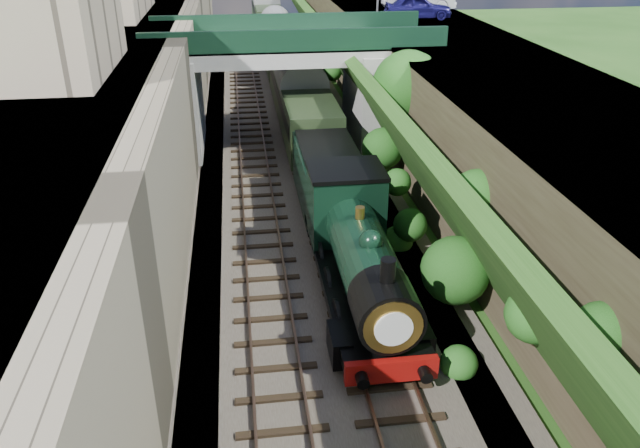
# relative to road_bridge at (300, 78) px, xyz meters

# --- Properties ---
(trackbed) EXTENTS (10.00, 90.00, 0.20)m
(trackbed) POSITION_rel_road_bridge_xyz_m (-0.94, -4.00, -3.98)
(trackbed) COLOR #473F38
(trackbed) RESTS_ON ground
(retaining_wall) EXTENTS (1.00, 90.00, 7.00)m
(retaining_wall) POSITION_rel_road_bridge_xyz_m (-6.44, -4.00, -0.58)
(retaining_wall) COLOR #756B56
(retaining_wall) RESTS_ON ground
(street_plateau_left) EXTENTS (6.00, 90.00, 7.00)m
(street_plateau_left) POSITION_rel_road_bridge_xyz_m (-9.94, -4.00, -0.58)
(street_plateau_left) COLOR #262628
(street_plateau_left) RESTS_ON ground
(street_plateau_right) EXTENTS (8.00, 90.00, 6.25)m
(street_plateau_right) POSITION_rel_road_bridge_xyz_m (8.56, -4.00, -0.95)
(street_plateau_right) COLOR #262628
(street_plateau_right) RESTS_ON ground
(embankment_slope) EXTENTS (4.37, 90.00, 6.36)m
(embankment_slope) POSITION_rel_road_bridge_xyz_m (4.08, -5.88, -1.29)
(embankment_slope) COLOR #1E4714
(embankment_slope) RESTS_ON ground
(track_left) EXTENTS (2.50, 90.00, 0.20)m
(track_left) POSITION_rel_road_bridge_xyz_m (-2.94, -4.00, -3.83)
(track_left) COLOR black
(track_left) RESTS_ON trackbed
(track_right) EXTENTS (2.50, 90.00, 0.20)m
(track_right) POSITION_rel_road_bridge_xyz_m (0.26, -4.00, -3.83)
(track_right) COLOR black
(track_right) RESTS_ON trackbed
(road_bridge) EXTENTS (16.00, 6.40, 7.25)m
(road_bridge) POSITION_rel_road_bridge_xyz_m (0.00, 0.00, 0.00)
(road_bridge) COLOR gray
(road_bridge) RESTS_ON ground
(building_near) EXTENTS (4.00, 8.00, 4.00)m
(building_near) POSITION_rel_road_bridge_xyz_m (-10.44, -10.00, 4.92)
(building_near) COLOR gray
(building_near) RESTS_ON street_plateau_left
(tree) EXTENTS (3.60, 3.80, 6.60)m
(tree) POSITION_rel_road_bridge_xyz_m (4.97, -5.37, 0.57)
(tree) COLOR black
(tree) RESTS_ON ground
(car_blue) EXTENTS (4.55, 2.17, 1.50)m
(car_blue) POSITION_rel_road_bridge_xyz_m (8.57, 6.44, 2.92)
(car_blue) COLOR #171457
(car_blue) RESTS_ON street_plateau_right
(locomotive) EXTENTS (3.10, 10.22, 3.83)m
(locomotive) POSITION_rel_road_bridge_xyz_m (0.26, -17.13, -2.18)
(locomotive) COLOR black
(locomotive) RESTS_ON trackbed
(tender) EXTENTS (2.70, 6.00, 3.05)m
(tender) POSITION_rel_road_bridge_xyz_m (0.26, -9.77, -2.46)
(tender) COLOR black
(tender) RESTS_ON trackbed
(coach_front) EXTENTS (2.90, 18.00, 3.70)m
(coach_front) POSITION_rel_road_bridge_xyz_m (0.26, 2.83, -2.03)
(coach_front) COLOR black
(coach_front) RESTS_ON trackbed
(coach_middle) EXTENTS (2.90, 18.00, 3.70)m
(coach_middle) POSITION_rel_road_bridge_xyz_m (0.26, 21.63, -2.03)
(coach_middle) COLOR black
(coach_middle) RESTS_ON trackbed
(coach_rear) EXTENTS (2.90, 18.00, 3.70)m
(coach_rear) POSITION_rel_road_bridge_xyz_m (0.26, 40.43, -2.03)
(coach_rear) COLOR black
(coach_rear) RESTS_ON trackbed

